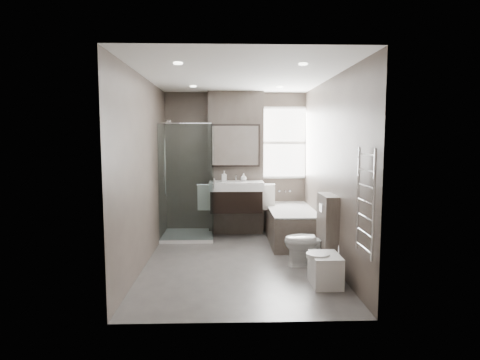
{
  "coord_description": "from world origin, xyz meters",
  "views": [
    {
      "loc": [
        -0.15,
        -5.58,
        1.76
      ],
      "look_at": [
        0.03,
        0.15,
        1.16
      ],
      "focal_mm": 30.0,
      "sensor_mm": 36.0,
      "label": 1
    }
  ],
  "objects_px": {
    "vanity": "(236,196)",
    "bathtub": "(291,223)",
    "toilet": "(309,241)",
    "bidet": "(325,269)"
  },
  "relations": [
    {
      "from": "vanity",
      "to": "toilet",
      "type": "distance_m",
      "value": 1.94
    },
    {
      "from": "vanity",
      "to": "bidet",
      "type": "bearing_deg",
      "value": -66.81
    },
    {
      "from": "vanity",
      "to": "bidet",
      "type": "xyz_separation_m",
      "value": [
        1.01,
        -2.37,
        -0.54
      ]
    },
    {
      "from": "toilet",
      "to": "bidet",
      "type": "height_order",
      "value": "toilet"
    },
    {
      "from": "bathtub",
      "to": "toilet",
      "type": "xyz_separation_m",
      "value": [
        0.05,
        -1.31,
        0.03
      ]
    },
    {
      "from": "vanity",
      "to": "bathtub",
      "type": "distance_m",
      "value": 1.07
    },
    {
      "from": "vanity",
      "to": "bathtub",
      "type": "height_order",
      "value": "vanity"
    },
    {
      "from": "bathtub",
      "to": "toilet",
      "type": "height_order",
      "value": "toilet"
    },
    {
      "from": "bidet",
      "to": "bathtub",
      "type": "bearing_deg",
      "value": 92.51
    },
    {
      "from": "bathtub",
      "to": "toilet",
      "type": "bearing_deg",
      "value": -88.03
    }
  ]
}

